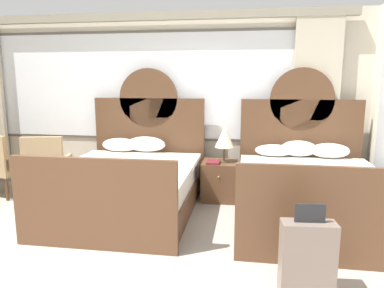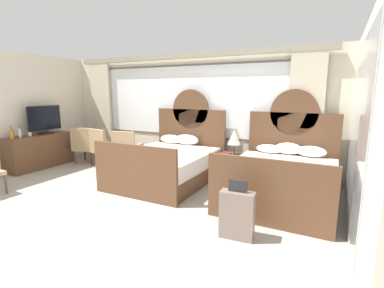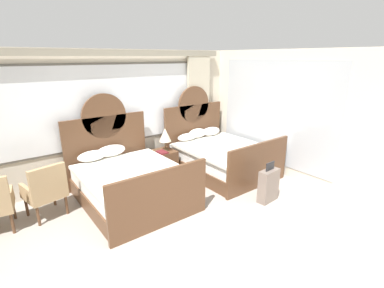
{
  "view_description": "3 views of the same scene",
  "coord_description": "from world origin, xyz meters",
  "px_view_note": "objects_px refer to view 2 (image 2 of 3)",
  "views": [
    {
      "loc": [
        1.66,
        -1.84,
        1.7
      ],
      "look_at": [
        1.03,
        2.3,
        0.94
      ],
      "focal_mm": 33.5,
      "sensor_mm": 36.0,
      "label": 1
    },
    {
      "loc": [
        3.18,
        -2.3,
        1.83
      ],
      "look_at": [
        0.89,
        2.15,
        0.89
      ],
      "focal_mm": 26.43,
      "sensor_mm": 36.0,
      "label": 2
    },
    {
      "loc": [
        -1.75,
        -1.93,
        2.55
      ],
      "look_at": [
        1.32,
        2.09,
        0.96
      ],
      "focal_mm": 26.14,
      "sensor_mm": 36.0,
      "label": 3
    }
  ],
  "objects_px": {
    "bottle_water_clear": "(20,133)",
    "tv_flatscreen": "(45,120)",
    "armchair_by_window_left": "(127,149)",
    "nightstand_between_beds": "(231,167)",
    "armchair_by_window_right": "(85,144)",
    "suitcase_on_floor": "(237,215)",
    "armchair_by_window_centre": "(103,146)",
    "bed_near_mirror": "(282,178)",
    "cup_on_dresser": "(30,134)",
    "bottle_wine_dark": "(12,134)",
    "book_on_nightstand": "(226,154)",
    "dresser_minibar": "(39,151)",
    "table_lamp_on_nightstand": "(234,138)",
    "bottle_liquor_amber": "(11,134)",
    "bed_near_window": "(168,163)"
  },
  "relations": [
    {
      "from": "bed_near_mirror",
      "to": "armchair_by_window_centre",
      "type": "height_order",
      "value": "bed_near_mirror"
    },
    {
      "from": "tv_flatscreen",
      "to": "cup_on_dresser",
      "type": "relative_size",
      "value": 7.85
    },
    {
      "from": "bottle_liquor_amber",
      "to": "table_lamp_on_nightstand",
      "type": "bearing_deg",
      "value": 22.35
    },
    {
      "from": "bottle_wine_dark",
      "to": "armchair_by_window_centre",
      "type": "distance_m",
      "value": 1.96
    },
    {
      "from": "nightstand_between_beds",
      "to": "armchair_by_window_right",
      "type": "bearing_deg",
      "value": -174.7
    },
    {
      "from": "bed_near_window",
      "to": "bed_near_mirror",
      "type": "relative_size",
      "value": 1.0
    },
    {
      "from": "bed_near_window",
      "to": "cup_on_dresser",
      "type": "xyz_separation_m",
      "value": [
        -3.3,
        -0.74,
        0.47
      ]
    },
    {
      "from": "nightstand_between_beds",
      "to": "bottle_wine_dark",
      "type": "relative_size",
      "value": 2.44
    },
    {
      "from": "cup_on_dresser",
      "to": "suitcase_on_floor",
      "type": "xyz_separation_m",
      "value": [
        5.3,
        -0.84,
        -0.54
      ]
    },
    {
      "from": "book_on_nightstand",
      "to": "bottle_wine_dark",
      "type": "relative_size",
      "value": 1.15
    },
    {
      "from": "nightstand_between_beds",
      "to": "armchair_by_window_right",
      "type": "xyz_separation_m",
      "value": [
        -3.81,
        -0.35,
        0.22
      ]
    },
    {
      "from": "tv_flatscreen",
      "to": "armchair_by_window_right",
      "type": "height_order",
      "value": "tv_flatscreen"
    },
    {
      "from": "bed_near_mirror",
      "to": "dresser_minibar",
      "type": "relative_size",
      "value": 1.41
    },
    {
      "from": "tv_flatscreen",
      "to": "bed_near_window",
      "type": "bearing_deg",
      "value": 5.49
    },
    {
      "from": "bottle_water_clear",
      "to": "armchair_by_window_centre",
      "type": "xyz_separation_m",
      "value": [
        1.24,
        1.26,
        -0.4
      ]
    },
    {
      "from": "bed_near_mirror",
      "to": "tv_flatscreen",
      "type": "distance_m",
      "value": 5.63
    },
    {
      "from": "armchair_by_window_right",
      "to": "suitcase_on_floor",
      "type": "bearing_deg",
      "value": -21.79
    },
    {
      "from": "table_lamp_on_nightstand",
      "to": "bed_near_mirror",
      "type": "bearing_deg",
      "value": -30.46
    },
    {
      "from": "armchair_by_window_left",
      "to": "armchair_by_window_centre",
      "type": "relative_size",
      "value": 1.0
    },
    {
      "from": "tv_flatscreen",
      "to": "table_lamp_on_nightstand",
      "type": "bearing_deg",
      "value": 11.99
    },
    {
      "from": "bottle_wine_dark",
      "to": "bottle_water_clear",
      "type": "distance_m",
      "value": 0.15
    },
    {
      "from": "armchair_by_window_left",
      "to": "tv_flatscreen",
      "type": "bearing_deg",
      "value": -162.99
    },
    {
      "from": "bed_near_window",
      "to": "armchair_by_window_centre",
      "type": "height_order",
      "value": "bed_near_window"
    },
    {
      "from": "bed_near_window",
      "to": "armchair_by_window_centre",
      "type": "bearing_deg",
      "value": 171.98
    },
    {
      "from": "suitcase_on_floor",
      "to": "bottle_water_clear",
      "type": "bearing_deg",
      "value": 173.46
    },
    {
      "from": "bottle_wine_dark",
      "to": "armchair_by_window_left",
      "type": "relative_size",
      "value": 0.24
    },
    {
      "from": "bottle_liquor_amber",
      "to": "armchair_by_window_left",
      "type": "height_order",
      "value": "bottle_liquor_amber"
    },
    {
      "from": "bed_near_window",
      "to": "book_on_nightstand",
      "type": "bearing_deg",
      "value": 27.6
    },
    {
      "from": "bed_near_mirror",
      "to": "book_on_nightstand",
      "type": "distance_m",
      "value": 1.34
    },
    {
      "from": "table_lamp_on_nightstand",
      "to": "book_on_nightstand",
      "type": "height_order",
      "value": "table_lamp_on_nightstand"
    },
    {
      "from": "nightstand_between_beds",
      "to": "bottle_water_clear",
      "type": "bearing_deg",
      "value": -160.01
    },
    {
      "from": "bottle_water_clear",
      "to": "tv_flatscreen",
      "type": "bearing_deg",
      "value": 90.91
    },
    {
      "from": "dresser_minibar",
      "to": "armchair_by_window_centre",
      "type": "distance_m",
      "value": 1.52
    },
    {
      "from": "bottle_liquor_amber",
      "to": "armchair_by_window_left",
      "type": "xyz_separation_m",
      "value": [
        1.92,
        1.48,
        -0.42
      ]
    },
    {
      "from": "dresser_minibar",
      "to": "bottle_liquor_amber",
      "type": "bearing_deg",
      "value": -81.6
    },
    {
      "from": "table_lamp_on_nightstand",
      "to": "cup_on_dresser",
      "type": "distance_m",
      "value": 4.7
    },
    {
      "from": "table_lamp_on_nightstand",
      "to": "armchair_by_window_left",
      "type": "relative_size",
      "value": 0.55
    },
    {
      "from": "cup_on_dresser",
      "to": "bottle_wine_dark",
      "type": "bearing_deg",
      "value": -108.03
    },
    {
      "from": "nightstand_between_beds",
      "to": "bed_near_window",
      "type": "bearing_deg",
      "value": -150.3
    },
    {
      "from": "bottle_wine_dark",
      "to": "armchair_by_window_left",
      "type": "height_order",
      "value": "bottle_wine_dark"
    },
    {
      "from": "nightstand_between_beds",
      "to": "armchair_by_window_left",
      "type": "height_order",
      "value": "armchair_by_window_left"
    },
    {
      "from": "book_on_nightstand",
      "to": "cup_on_dresser",
      "type": "xyz_separation_m",
      "value": [
        -4.35,
        -1.28,
        0.28
      ]
    },
    {
      "from": "book_on_nightstand",
      "to": "bottle_water_clear",
      "type": "xyz_separation_m",
      "value": [
        -4.35,
        -1.51,
        0.33
      ]
    },
    {
      "from": "bottle_water_clear",
      "to": "nightstand_between_beds",
      "type": "bearing_deg",
      "value": 19.99
    },
    {
      "from": "bed_near_window",
      "to": "armchair_by_window_right",
      "type": "xyz_separation_m",
      "value": [
        -2.68,
        0.29,
        0.12
      ]
    },
    {
      "from": "dresser_minibar",
      "to": "armchair_by_window_centre",
      "type": "height_order",
      "value": "armchair_by_window_centre"
    },
    {
      "from": "armchair_by_window_left",
      "to": "armchair_by_window_right",
      "type": "xyz_separation_m",
      "value": [
        -1.36,
        0.0,
        0.0
      ]
    },
    {
      "from": "armchair_by_window_centre",
      "to": "table_lamp_on_nightstand",
      "type": "bearing_deg",
      "value": 6.11
    },
    {
      "from": "cup_on_dresser",
      "to": "suitcase_on_floor",
      "type": "relative_size",
      "value": 0.14
    },
    {
      "from": "bed_near_mirror",
      "to": "dresser_minibar",
      "type": "bearing_deg",
      "value": -174.63
    }
  ]
}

